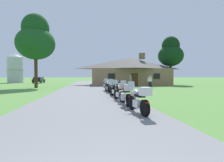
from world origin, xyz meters
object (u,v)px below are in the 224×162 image
object	(u,v)px
motorcycle_silver_farthest_in_row	(107,86)
metal_silo_distant	(15,68)
bystander_white_shirt_by_tree	(151,81)
tree_right_of_lodge	(171,53)
bystander_white_shirt_near_lodge	(150,81)
motorcycle_green_fourth_in_row	(115,89)
tree_left_near	(36,39)
motorcycle_silver_nearest_to_camera	(139,100)
motorcycle_red_second_in_row	(127,95)
motorcycle_black_sixth_in_row	(108,86)
motorcycle_white_fifth_in_row	(113,88)
bystander_gray_shirt_beside_signpost	(131,81)
motorcycle_black_third_in_row	(119,92)
parked_black_suv_far_left	(39,80)

from	to	relation	value
motorcycle_silver_farthest_in_row	metal_silo_distant	xyz separation A→B (m)	(-19.70, 28.34, 2.98)
bystander_white_shirt_by_tree	tree_right_of_lodge	bearing A→B (deg)	-28.23
tree_right_of_lodge	motorcycle_silver_farthest_in_row	bearing A→B (deg)	-134.95
bystander_white_shirt_near_lodge	tree_right_of_lodge	xyz separation A→B (m)	(7.06, 8.32, 5.14)
motorcycle_green_fourth_in_row	tree_left_near	size ratio (longest dim) A/B	0.21
motorcycle_silver_farthest_in_row	bystander_white_shirt_by_tree	world-z (taller)	bystander_white_shirt_by_tree
motorcycle_silver_nearest_to_camera	motorcycle_red_second_in_row	xyz separation A→B (m)	(-0.05, 2.20, -0.01)
motorcycle_black_sixth_in_row	metal_silo_distant	bearing A→B (deg)	120.33
motorcycle_white_fifth_in_row	bystander_gray_shirt_beside_signpost	xyz separation A→B (m)	(3.96, 10.08, 0.34)
motorcycle_silver_nearest_to_camera	motorcycle_green_fourth_in_row	xyz separation A→B (m)	(-0.08, 6.19, 0.00)
motorcycle_red_second_in_row	tree_left_near	bearing A→B (deg)	119.93
bystander_gray_shirt_beside_signpost	tree_right_of_lodge	distance (m)	13.15
motorcycle_black_third_in_row	bystander_white_shirt_near_lodge	bearing A→B (deg)	57.48
bystander_white_shirt_near_lodge	tree_right_of_lodge	size ratio (longest dim) A/B	0.18
metal_silo_distant	tree_right_of_lodge	bearing A→B (deg)	-23.60
motorcycle_black_third_in_row	bystander_white_shirt_near_lodge	size ratio (longest dim) A/B	1.25
motorcycle_silver_farthest_in_row	bystander_gray_shirt_beside_signpost	xyz separation A→B (m)	(4.15, 6.31, 0.34)
parked_black_suv_far_left	bystander_white_shirt_by_tree	bearing A→B (deg)	-43.59
motorcycle_red_second_in_row	motorcycle_green_fourth_in_row	size ratio (longest dim) A/B	1.00
motorcycle_red_second_in_row	parked_black_suv_far_left	world-z (taller)	parked_black_suv_far_left
motorcycle_black_third_in_row	tree_right_of_lodge	distance (m)	26.33
motorcycle_white_fifth_in_row	tree_left_near	size ratio (longest dim) A/B	0.21
motorcycle_green_fourth_in_row	motorcycle_white_fifth_in_row	size ratio (longest dim) A/B	1.00
motorcycle_silver_farthest_in_row	bystander_white_shirt_by_tree	xyz separation A→B (m)	(6.92, 5.58, 0.34)
motorcycle_black_third_in_row	motorcycle_silver_nearest_to_camera	bearing A→B (deg)	-94.43
motorcycle_silver_farthest_in_row	bystander_white_shirt_near_lodge	distance (m)	8.59
motorcycle_green_fourth_in_row	metal_silo_distant	world-z (taller)	metal_silo_distant
motorcycle_silver_nearest_to_camera	motorcycle_white_fifth_in_row	bearing A→B (deg)	83.08
bystander_white_shirt_by_tree	tree_left_near	bearing A→B (deg)	96.65
motorcycle_black_sixth_in_row	motorcycle_green_fourth_in_row	bearing A→B (deg)	-92.28
motorcycle_silver_nearest_to_camera	motorcycle_green_fourth_in_row	world-z (taller)	same
metal_silo_distant	bystander_gray_shirt_beside_signpost	bearing A→B (deg)	-42.72
motorcycle_silver_nearest_to_camera	tree_right_of_lodge	world-z (taller)	tree_right_of_lodge
motorcycle_silver_farthest_in_row	motorcycle_black_sixth_in_row	bearing A→B (deg)	-89.84
motorcycle_silver_farthest_in_row	motorcycle_red_second_in_row	bearing A→B (deg)	-89.31
motorcycle_red_second_in_row	bystander_white_shirt_near_lodge	xyz separation A→B (m)	(6.59, 15.26, 0.32)
bystander_gray_shirt_beside_signpost	parked_black_suv_far_left	world-z (taller)	bystander_gray_shirt_beside_signpost
tree_left_near	tree_right_of_lodge	xyz separation A→B (m)	(22.78, 6.80, -0.63)
parked_black_suv_far_left	motorcycle_silver_nearest_to_camera	bearing A→B (deg)	-69.55
motorcycle_green_fourth_in_row	motorcycle_black_sixth_in_row	bearing A→B (deg)	82.66
motorcycle_green_fourth_in_row	bystander_white_shirt_by_tree	bearing A→B (deg)	50.97
tree_right_of_lodge	parked_black_suv_far_left	bearing A→B (deg)	156.92
bystander_white_shirt_near_lodge	bystander_white_shirt_by_tree	distance (m)	0.31
tree_left_near	motorcycle_black_third_in_row	bearing A→B (deg)	-58.89
motorcycle_red_second_in_row	bystander_white_shirt_near_lodge	distance (m)	16.62
motorcycle_green_fourth_in_row	parked_black_suv_far_left	xyz separation A→B (m)	(-13.46, 31.15, 0.16)
motorcycle_silver_nearest_to_camera	parked_black_suv_far_left	distance (m)	39.72
motorcycle_red_second_in_row	bystander_gray_shirt_beside_signpost	distance (m)	16.67
motorcycle_black_third_in_row	motorcycle_white_fifth_in_row	distance (m)	4.30
motorcycle_silver_farthest_in_row	bystander_white_shirt_by_tree	size ratio (longest dim) A/B	1.23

